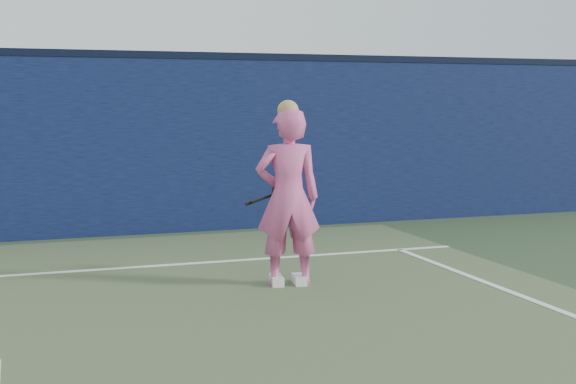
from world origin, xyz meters
name	(u,v)px	position (x,y,z in m)	size (l,w,h in m)	color
backstop_wall	(0,149)	(0.00, 6.50, 1.25)	(24.00, 0.40, 2.50)	#0C0E37
player	(288,197)	(2.82, 2.64, 0.92)	(0.73, 0.54, 1.91)	#DF5696
racket	(281,193)	(2.90, 3.11, 0.91)	(0.59, 0.16, 0.31)	black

